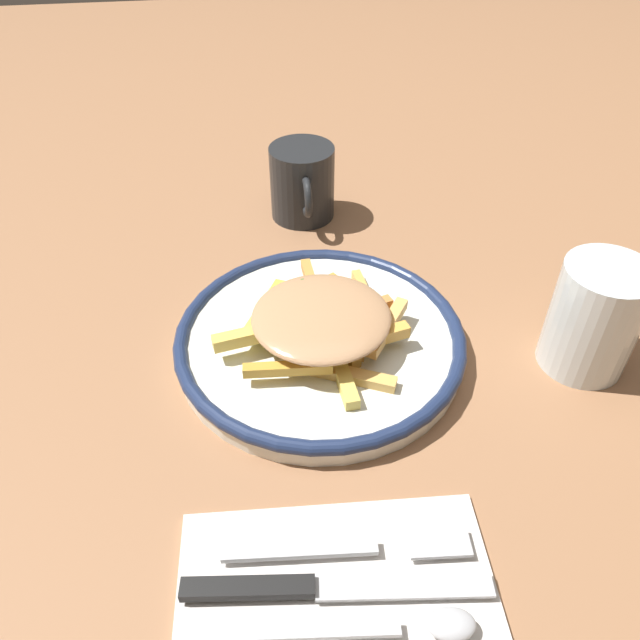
{
  "coord_description": "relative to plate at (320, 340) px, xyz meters",
  "views": [
    {
      "loc": [
        0.43,
        -0.06,
        0.42
      ],
      "look_at": [
        0.0,
        0.0,
        0.04
      ],
      "focal_mm": 34.81,
      "sensor_mm": 36.0,
      "label": 1
    }
  ],
  "objects": [
    {
      "name": "knife",
      "position": [
        0.24,
        -0.04,
        -0.0
      ],
      "size": [
        0.04,
        0.21,
        0.01
      ],
      "color": "black",
      "rests_on": "napkin"
    },
    {
      "name": "plate",
      "position": [
        0.0,
        0.0,
        0.0
      ],
      "size": [
        0.28,
        0.28,
        0.03
      ],
      "color": "white",
      "rests_on": "ground_plane"
    },
    {
      "name": "napkin",
      "position": [
        0.24,
        -0.02,
        -0.01
      ],
      "size": [
        0.15,
        0.23,
        0.01
      ],
      "primitive_type": "cube",
      "rotation": [
        0.0,
        0.0,
        -0.06
      ],
      "color": "silver",
      "rests_on": "ground_plane"
    },
    {
      "name": "coffee_mug",
      "position": [
        -0.25,
        0.01,
        0.03
      ],
      "size": [
        0.11,
        0.08,
        0.09
      ],
      "color": "#232528",
      "rests_on": "ground_plane"
    },
    {
      "name": "fries_heap",
      "position": [
        0.01,
        -0.0,
        0.03
      ],
      "size": [
        0.19,
        0.19,
        0.04
      ],
      "color": "#E3C14F",
      "rests_on": "plate"
    },
    {
      "name": "water_glass",
      "position": [
        0.05,
        0.24,
        0.04
      ],
      "size": [
        0.08,
        0.08,
        0.11
      ],
      "primitive_type": "cylinder",
      "color": "silver",
      "rests_on": "ground_plane"
    },
    {
      "name": "ground_plane",
      "position": [
        0.0,
        0.0,
        -0.01
      ],
      "size": [
        2.6,
        2.6,
        0.0
      ],
      "primitive_type": "plane",
      "color": "#9A6A48"
    },
    {
      "name": "spoon",
      "position": [
        0.27,
        0.01,
        -0.0
      ],
      "size": [
        0.03,
        0.15,
        0.01
      ],
      "color": "silver",
      "rests_on": "napkin"
    },
    {
      "name": "fork",
      "position": [
        0.21,
        -0.01,
        -0.0
      ],
      "size": [
        0.03,
        0.18,
        0.01
      ],
      "color": "silver",
      "rests_on": "napkin"
    }
  ]
}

